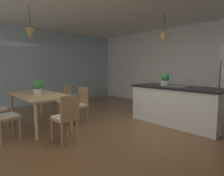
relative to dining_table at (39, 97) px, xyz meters
name	(u,v)px	position (x,y,z in m)	size (l,w,h in m)	color
ground_plane	(120,132)	(1.50, 1.13, -0.70)	(10.00, 8.40, 0.04)	brown
wall_back_kitchen	(192,67)	(1.50, 4.39, 0.67)	(10.00, 0.12, 2.70)	white
window_wall_left_glazing	(41,67)	(-2.56, 1.13, 0.67)	(0.06, 8.40, 2.70)	#9EB7C6
dining_table	(39,97)	(0.00, 0.00, 0.00)	(1.72, 0.90, 0.76)	tan
chair_kitchen_end	(66,116)	(1.23, 0.00, -0.21)	(0.43, 0.43, 0.87)	#A87F56
chair_far_left	(63,100)	(-0.38, 0.82, -0.21)	(0.42, 0.42, 0.87)	#A87F56
chair_near_right	(3,116)	(0.39, -0.82, -0.21)	(0.43, 0.43, 0.87)	#A87F56
chair_far_right	(79,104)	(0.38, 0.82, -0.21)	(0.43, 0.43, 0.87)	#A87F56
kitchen_island	(177,105)	(2.02, 2.53, -0.22)	(2.13, 0.91, 0.91)	white
pendant_over_table	(30,34)	(-0.12, -0.08, 1.41)	(0.20, 0.20, 0.73)	black
pendant_over_island_main	(164,39)	(1.61, 2.53, 1.37)	(0.20, 0.20, 0.78)	black
potted_plant_on_island	(165,79)	(1.67, 2.53, 0.37)	(0.21, 0.21, 0.32)	beige
potted_plant_on_table	(37,87)	(0.04, -0.04, 0.24)	(0.21, 0.21, 0.31)	beige
vase_on_dining_table	(36,88)	(-0.20, 0.02, 0.18)	(0.11, 0.11, 0.22)	slate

